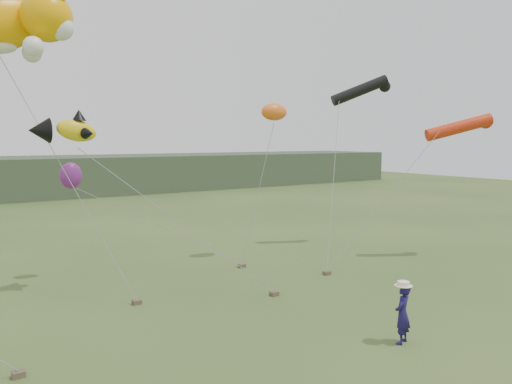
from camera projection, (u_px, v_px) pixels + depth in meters
The scene contains 7 objects.
ground at pixel (341, 327), 15.55m from camera, with size 120.00×120.00×0.00m, color #385123.
headland at pixel (11, 178), 50.52m from camera, with size 90.00×13.00×4.00m.
festival_attendant at pixel (402, 314), 14.25m from camera, with size 0.63×0.41×1.73m, color #181349.
sandbag_anchors at pixel (219, 294), 18.62m from camera, with size 12.92×6.14×0.16m.
fish_kite at pixel (63, 130), 18.46m from camera, with size 2.45×1.64×1.31m.
tube_kites at pixel (413, 107), 25.64m from camera, with size 5.08×7.01×3.60m.
misc_kites at pixel (204, 134), 22.72m from camera, with size 10.34×2.31×3.76m.
Camera 1 is at (-10.58, -10.99, 5.83)m, focal length 35.00 mm.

